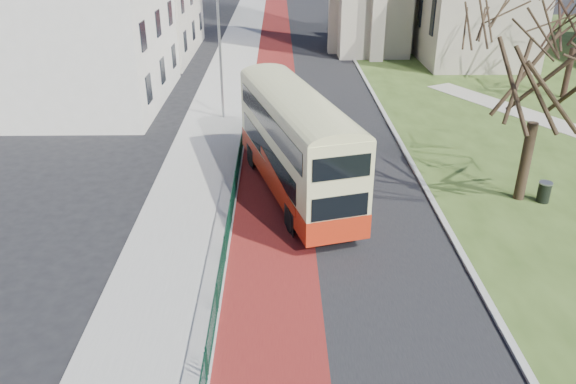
{
  "coord_description": "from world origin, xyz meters",
  "views": [
    {
      "loc": [
        -0.9,
        -16.98,
        11.61
      ],
      "look_at": [
        -0.56,
        2.85,
        2.0
      ],
      "focal_mm": 35.0,
      "sensor_mm": 36.0,
      "label": 1
    }
  ],
  "objects_px": {
    "streetlamp": "(222,47)",
    "litter_bin": "(544,192)",
    "bus": "(295,140)",
    "winter_tree_near": "(547,56)"
  },
  "relations": [
    {
      "from": "winter_tree_near",
      "to": "litter_bin",
      "type": "height_order",
      "value": "winter_tree_near"
    },
    {
      "from": "bus",
      "to": "litter_bin",
      "type": "relative_size",
      "value": 11.93
    },
    {
      "from": "streetlamp",
      "to": "litter_bin",
      "type": "height_order",
      "value": "streetlamp"
    },
    {
      "from": "litter_bin",
      "to": "winter_tree_near",
      "type": "bearing_deg",
      "value": 159.4
    },
    {
      "from": "bus",
      "to": "winter_tree_near",
      "type": "xyz_separation_m",
      "value": [
        10.31,
        -0.78,
        3.88
      ]
    },
    {
      "from": "streetlamp",
      "to": "winter_tree_near",
      "type": "relative_size",
      "value": 0.85
    },
    {
      "from": "streetlamp",
      "to": "winter_tree_near",
      "type": "bearing_deg",
      "value": -39.46
    },
    {
      "from": "winter_tree_near",
      "to": "streetlamp",
      "type": "bearing_deg",
      "value": 140.54
    },
    {
      "from": "winter_tree_near",
      "to": "litter_bin",
      "type": "bearing_deg",
      "value": -20.6
    },
    {
      "from": "streetlamp",
      "to": "winter_tree_near",
      "type": "distance_m",
      "value": 18.89
    }
  ]
}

